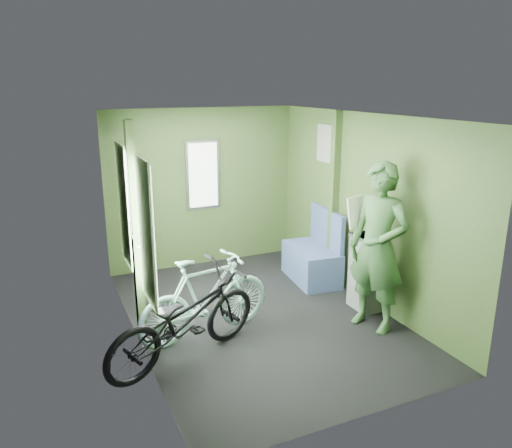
{
  "coord_description": "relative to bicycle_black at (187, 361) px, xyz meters",
  "views": [
    {
      "loc": [
        -2.22,
        -4.83,
        2.64
      ],
      "look_at": [
        0.0,
        0.1,
        1.1
      ],
      "focal_mm": 35.0,
      "sensor_mm": 36.0,
      "label": 1
    }
  ],
  "objects": [
    {
      "name": "bench_seat",
      "position": [
        2.2,
        1.33,
        0.29
      ],
      "size": [
        0.62,
        0.99,
        0.99
      ],
      "rotation": [
        0.0,
        0.0,
        -0.11
      ],
      "color": "navy",
      "rests_on": "ground"
    },
    {
      "name": "bicycle_black",
      "position": [
        0.0,
        0.0,
        0.0
      ],
      "size": [
        1.89,
        1.31,
        0.99
      ],
      "primitive_type": "imported",
      "rotation": [
        0.0,
        -0.13,
        1.94
      ],
      "color": "black",
      "rests_on": "ground"
    },
    {
      "name": "room",
      "position": [
        1.02,
        0.64,
        1.44
      ],
      "size": [
        4.0,
        4.02,
        2.31
      ],
      "color": "black",
      "rests_on": "ground"
    },
    {
      "name": "waste_box",
      "position": [
        2.32,
        0.29,
        0.46
      ],
      "size": [
        0.27,
        0.38,
        0.92
      ],
      "primitive_type": "cube",
      "color": "slate",
      "rests_on": "ground"
    },
    {
      "name": "passenger",
      "position": [
        2.11,
        -0.14,
        0.93
      ],
      "size": [
        0.66,
        0.79,
        1.86
      ],
      "rotation": [
        0.0,
        0.0,
        -1.2
      ],
      "color": "#365D33",
      "rests_on": "ground"
    },
    {
      "name": "bicycle_mint",
      "position": [
        0.34,
        0.4,
        0.0
      ],
      "size": [
        1.6,
        0.74,
        0.94
      ],
      "primitive_type": "imported",
      "rotation": [
        0.0,
        -0.04,
        1.75
      ],
      "color": "#8EC6BA",
      "rests_on": "ground"
    }
  ]
}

